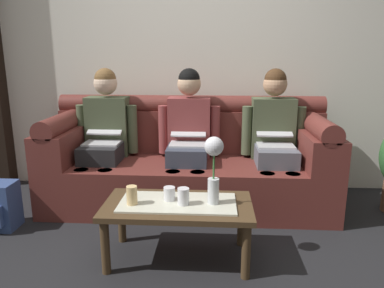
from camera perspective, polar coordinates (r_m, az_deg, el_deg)
name	(u,v)px	position (r m, az deg, el deg)	size (l,w,h in m)	color
ground_plane	(175,274)	(2.44, -2.60, -19.54)	(14.00, 14.00, 0.00)	black
back_wall_patterned	(192,43)	(3.73, 0.03, 15.46)	(6.00, 0.12, 2.90)	silver
couch	(189,164)	(3.35, -0.54, -3.12)	(2.49, 0.88, 0.96)	maroon
person_left	(105,132)	(3.41, -13.36, 1.87)	(0.56, 0.67, 1.22)	#232326
person_middle	(188,133)	(3.27, -0.55, 1.75)	(0.56, 0.67, 1.22)	#383D4C
person_right	(274,134)	(3.30, 12.67, 1.54)	(0.56, 0.67, 1.22)	#595B66
coffee_table	(178,211)	(2.44, -2.20, -10.30)	(0.97, 0.51, 0.41)	#47331E
flower_vase	(214,162)	(2.30, 3.41, -2.79)	(0.12, 0.12, 0.44)	silver
cup_near_left	(183,196)	(2.36, -1.35, -8.13)	(0.07, 0.07, 0.11)	silver
cup_near_right	(169,194)	(2.43, -3.54, -7.70)	(0.08, 0.08, 0.09)	silver
cup_far_center	(132,195)	(2.39, -9.33, -7.86)	(0.07, 0.07, 0.12)	#DBB77A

